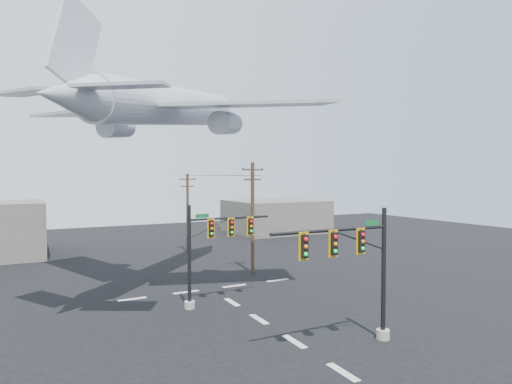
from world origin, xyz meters
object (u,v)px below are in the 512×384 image
signal_mast_near (359,268)px  utility_pole_b (188,211)px  airliner (170,107)px  signal_mast_far (211,249)px  utility_pole_a (253,215)px

signal_mast_near → utility_pole_b: bearing=88.3°
airliner → signal_mast_far: bearing=-126.9°
utility_pole_b → airliner: 18.22m
signal_mast_near → utility_pole_a: size_ratio=0.73×
utility_pole_a → utility_pole_b: (-1.84, 12.86, -0.50)m
signal_mast_near → utility_pole_a: bearing=81.1°
utility_pole_a → airliner: size_ratio=0.44×
signal_mast_near → airliner: size_ratio=0.32×
signal_mast_far → utility_pole_a: 10.35m
signal_mast_far → utility_pole_b: bearing=75.8°
utility_pole_a → signal_mast_near: bearing=-89.9°
signal_mast_far → airliner: (-0.96, 6.04, 10.35)m
utility_pole_b → airliner: size_ratio=0.39×
utility_pole_a → utility_pole_b: size_ratio=1.11×
signal_mast_far → airliner: bearing=99.0°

